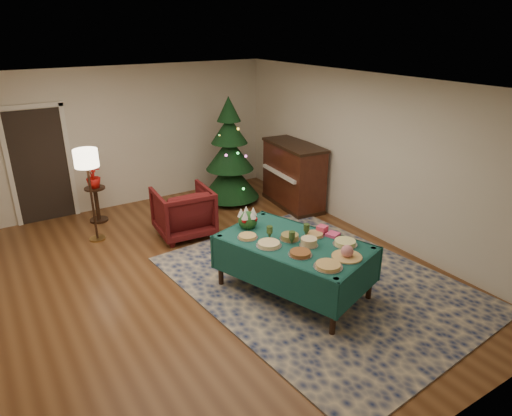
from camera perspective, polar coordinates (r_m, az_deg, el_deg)
room_shell at (r=6.16m, az=-6.07°, el=2.40°), size 7.00×7.00×7.00m
doorway at (r=9.06m, az=-25.41°, el=5.11°), size 1.08×0.04×2.16m
rug at (r=6.59m, az=7.68°, el=-9.21°), size 3.55×4.46×0.02m
buffet_table at (r=6.07m, az=4.78°, el=-5.49°), size 1.72×2.23×0.76m
platter_0 at (r=5.43m, az=9.00°, el=-7.13°), size 0.35×0.35×0.05m
platter_1 at (r=5.67m, az=11.31°, el=-5.56°), size 0.38×0.38×0.17m
platter_2 at (r=5.99m, az=11.07°, el=-4.29°), size 0.32×0.32×0.06m
platter_3 at (r=5.66m, az=5.55°, el=-5.67°), size 0.30×0.30×0.05m
platter_4 at (r=5.89m, az=6.62°, el=-4.26°), size 0.25×0.25×0.10m
platter_5 at (r=6.17m, az=7.32°, el=-3.32°), size 0.26×0.26×0.04m
platter_6 at (r=5.86m, az=1.61°, el=-4.54°), size 0.33×0.33×0.05m
platter_7 at (r=6.04m, az=4.24°, el=-3.64°), size 0.27×0.27×0.07m
platter_8 at (r=6.07m, az=-1.07°, el=-3.60°), size 0.28×0.28×0.04m
goblet_0 at (r=6.02m, az=1.71°, el=-3.03°), size 0.08×0.08×0.18m
goblet_1 at (r=6.12m, az=6.32°, el=-2.74°), size 0.08×0.08×0.18m
goblet_2 at (r=5.89m, az=4.51°, el=-3.71°), size 0.08×0.08×0.18m
napkin_stack at (r=6.21m, az=9.58°, el=-3.29°), size 0.19×0.19×0.04m
gift_box at (r=6.26m, az=8.27°, el=-2.66°), size 0.16×0.16×0.10m
centerpiece at (r=6.33m, az=-1.05°, el=-1.33°), size 0.28×0.28×0.32m
armchair at (r=7.87m, az=-9.08°, el=-0.20°), size 0.97×0.92×0.93m
floor_lamp at (r=7.77m, az=-20.40°, el=5.18°), size 0.38×0.38×1.57m
side_table at (r=8.87m, az=-19.25°, el=0.38°), size 0.37×0.37×0.66m
potted_plant at (r=8.72m, az=-19.63°, el=3.20°), size 0.25×0.45×0.25m
christmas_tree at (r=9.15m, az=-3.31°, el=6.51°), size 1.41×1.41×2.13m
piano at (r=9.04m, az=4.69°, el=4.03°), size 0.83×1.53×1.27m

